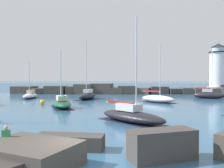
% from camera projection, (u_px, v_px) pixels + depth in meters
% --- Properties ---
extents(ground_plane, '(600.00, 600.00, 0.00)m').
position_uv_depth(ground_plane, '(80.00, 165.00, 11.61)').
color(ground_plane, '#336084').
extents(open_sea_beyond, '(400.00, 116.00, 0.01)m').
position_uv_depth(open_sea_beyond, '(124.00, 86.00, 122.60)').
color(open_sea_beyond, '#235175').
rests_on(open_sea_beyond, ground).
extents(breakwater_jetty, '(56.51, 6.31, 2.57)m').
position_uv_depth(breakwater_jetty, '(114.00, 90.00, 62.90)').
color(breakwater_jetty, '#423D38').
rests_on(breakwater_jetty, ground).
extents(lighthouse, '(5.32, 5.32, 12.48)m').
position_uv_depth(lighthouse, '(218.00, 72.00, 61.49)').
color(lighthouse, gray).
rests_on(lighthouse, ground).
extents(foreground_rocks, '(15.35, 8.87, 1.49)m').
position_uv_depth(foreground_rocks, '(124.00, 155.00, 11.21)').
color(foreground_rocks, brown).
rests_on(foreground_rocks, ground).
extents(sailboat_moored_0, '(2.24, 6.15, 7.19)m').
position_uv_depth(sailboat_moored_0, '(30.00, 95.00, 48.69)').
color(sailboat_moored_0, white).
rests_on(sailboat_moored_0, ground).
extents(sailboat_moored_3, '(4.77, 7.05, 7.71)m').
position_uv_depth(sailboat_moored_3, '(62.00, 103.00, 33.46)').
color(sailboat_moored_3, '#195138').
rests_on(sailboat_moored_3, ground).
extents(sailboat_moored_4, '(6.10, 6.00, 9.49)m').
position_uv_depth(sailboat_moored_4, '(158.00, 99.00, 40.52)').
color(sailboat_moored_4, white).
rests_on(sailboat_moored_4, ground).
extents(sailboat_moored_5, '(3.52, 7.20, 11.17)m').
position_uv_depth(sailboat_moored_5, '(87.00, 95.00, 46.54)').
color(sailboat_moored_5, black).
rests_on(sailboat_moored_5, ground).
extents(sailboat_moored_6, '(6.91, 6.99, 9.48)m').
position_uv_depth(sailboat_moored_6, '(131.00, 115.00, 22.61)').
color(sailboat_moored_6, black).
rests_on(sailboat_moored_6, ground).
extents(sailboat_moored_7, '(6.32, 4.38, 9.08)m').
position_uv_depth(sailboat_moored_7, '(209.00, 95.00, 48.17)').
color(sailboat_moored_7, black).
rests_on(sailboat_moored_7, ground).
extents(mooring_buoy_orange_near, '(0.71, 0.71, 0.91)m').
position_uv_depth(mooring_buoy_orange_near, '(42.00, 102.00, 37.73)').
color(mooring_buoy_orange_near, yellow).
rests_on(mooring_buoy_orange_near, ground).
extents(person_on_rocks, '(0.36, 0.22, 1.67)m').
position_uv_depth(person_on_rocks, '(6.00, 140.00, 12.41)').
color(person_on_rocks, '#282833').
rests_on(person_on_rocks, ground).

